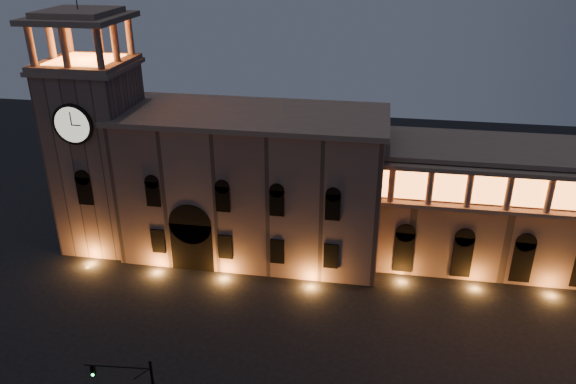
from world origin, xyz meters
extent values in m
plane|color=black|center=(0.00, 0.00, 0.00)|extent=(160.00, 160.00, 0.00)
cube|color=#775A4E|center=(-2.00, 22.00, 8.50)|extent=(30.00, 12.00, 17.00)
cube|color=#856C5C|center=(-2.00, 22.00, 17.30)|extent=(30.80, 12.80, 0.60)
cube|color=black|center=(-8.00, 16.60, 3.00)|extent=(5.00, 1.40, 6.00)
cylinder|color=black|center=(-8.00, 16.60, 6.00)|extent=(5.00, 1.40, 5.00)
cube|color=orange|center=(-8.00, 16.40, 2.80)|extent=(4.20, 0.20, 5.00)
cube|color=#775A4E|center=(-20.50, 21.00, 11.00)|extent=(9.00, 9.00, 22.00)
cube|color=#856C5C|center=(-20.50, 21.00, 22.25)|extent=(9.80, 9.80, 0.50)
cylinder|color=black|center=(-20.50, 16.32, 17.00)|extent=(4.60, 0.35, 4.60)
cylinder|color=beige|center=(-20.50, 16.18, 17.00)|extent=(4.00, 0.12, 4.00)
cube|color=#856C5C|center=(-20.50, 21.00, 22.75)|extent=(9.40, 9.40, 0.50)
cube|color=orange|center=(-20.50, 21.00, 23.05)|extent=(6.80, 6.80, 0.15)
cylinder|color=#856C5C|center=(-24.30, 17.20, 25.10)|extent=(0.76, 0.76, 4.20)
cylinder|color=#856C5C|center=(-20.50, 17.20, 25.10)|extent=(0.76, 0.76, 4.20)
cylinder|color=#856C5C|center=(-16.70, 17.20, 25.10)|extent=(0.76, 0.76, 4.20)
cylinder|color=#856C5C|center=(-24.30, 24.80, 25.10)|extent=(0.76, 0.76, 4.20)
cylinder|color=#856C5C|center=(-20.50, 24.80, 25.10)|extent=(0.76, 0.76, 4.20)
cylinder|color=#856C5C|center=(-16.70, 24.80, 25.10)|extent=(0.76, 0.76, 4.20)
cylinder|color=#856C5C|center=(-24.30, 21.00, 25.10)|extent=(0.76, 0.76, 4.20)
cylinder|color=#856C5C|center=(-16.70, 21.00, 25.10)|extent=(0.76, 0.76, 4.20)
cube|color=#856C5C|center=(-20.50, 21.00, 27.50)|extent=(9.80, 9.80, 0.60)
cube|color=#856C5C|center=(-20.50, 21.00, 28.10)|extent=(7.50, 7.50, 0.60)
cube|color=brown|center=(32.00, 24.00, 7.00)|extent=(40.00, 10.00, 14.00)
cube|color=#856C5C|center=(32.00, 24.00, 14.25)|extent=(40.60, 10.60, 0.50)
cube|color=#856C5C|center=(32.00, 18.50, 9.30)|extent=(40.00, 1.20, 0.40)
cube|color=#856C5C|center=(32.00, 18.50, 13.60)|extent=(40.00, 1.40, 0.50)
cube|color=orange|center=(32.00, 19.05, 11.50)|extent=(38.00, 0.15, 3.60)
cylinder|color=#856C5C|center=(14.00, 18.50, 11.50)|extent=(0.70, 0.70, 4.00)
cylinder|color=#856C5C|center=(18.00, 18.50, 11.50)|extent=(0.70, 0.70, 4.00)
cylinder|color=#856C5C|center=(22.00, 18.50, 11.50)|extent=(0.70, 0.70, 4.00)
cylinder|color=#856C5C|center=(26.00, 18.50, 11.50)|extent=(0.70, 0.70, 4.00)
cylinder|color=#856C5C|center=(30.00, 18.50, 11.50)|extent=(0.70, 0.70, 4.00)
sphere|color=black|center=(-3.21, -7.20, 7.23)|extent=(0.29, 0.29, 0.29)
cylinder|color=black|center=(-5.75, -7.40, 6.62)|extent=(5.08, 0.54, 0.12)
cube|color=black|center=(-7.67, -7.56, 6.11)|extent=(0.33, 0.31, 0.87)
cylinder|color=#0CE53F|center=(-7.66, -7.73, 5.82)|extent=(0.19, 0.10, 0.18)
camera|label=1|loc=(12.08, -37.15, 35.91)|focal=35.00mm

